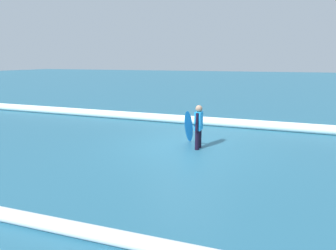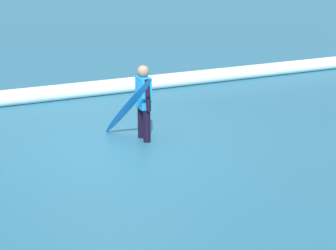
% 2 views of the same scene
% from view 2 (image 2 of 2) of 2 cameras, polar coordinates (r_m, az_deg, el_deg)
% --- Properties ---
extents(ground_plane, '(143.98, 143.98, 0.00)m').
position_cam_2_polar(ground_plane, '(9.56, -5.74, -2.04)').
color(ground_plane, '#27637E').
extents(surfer, '(0.22, 0.62, 1.44)m').
position_cam_2_polar(surfer, '(9.48, -2.77, 2.94)').
color(surfer, black).
rests_on(surfer, ground_plane).
extents(surfboard, '(0.60, 1.57, 1.39)m').
position_cam_2_polar(surfboard, '(9.40, -4.62, 2.00)').
color(surfboard, '#268CE5').
rests_on(surfboard, ground_plane).
extents(wave_crest_foreground, '(24.03, 0.63, 0.38)m').
position_cam_2_polar(wave_crest_foreground, '(12.50, -18.36, 2.84)').
color(wave_crest_foreground, white).
rests_on(wave_crest_foreground, ground_plane).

